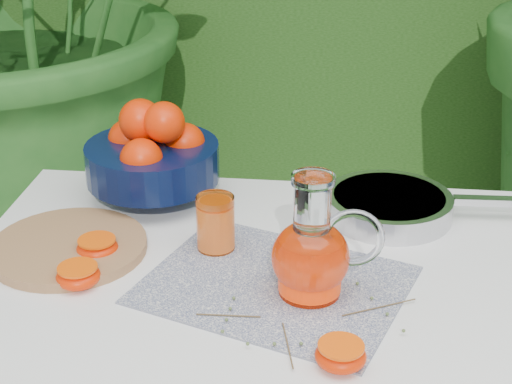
# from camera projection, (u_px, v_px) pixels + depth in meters

# --- Properties ---
(white_table) EXTENTS (1.00, 0.70, 0.75)m
(white_table) POSITION_uv_depth(u_px,v_px,m) (255.00, 306.00, 1.36)
(white_table) COLOR white
(white_table) RESTS_ON ground
(placemat) EXTENTS (0.49, 0.43, 0.00)m
(placemat) POSITION_uv_depth(u_px,v_px,m) (275.00, 285.00, 1.27)
(placemat) COLOR #0C1846
(placemat) RESTS_ON white_table
(cutting_board) EXTENTS (0.28, 0.28, 0.02)m
(cutting_board) POSITION_uv_depth(u_px,v_px,m) (69.00, 247.00, 1.37)
(cutting_board) COLOR olive
(cutting_board) RESTS_ON white_table
(fruit_bowl) EXTENTS (0.28, 0.28, 0.21)m
(fruit_bowl) POSITION_uv_depth(u_px,v_px,m) (153.00, 154.00, 1.53)
(fruit_bowl) COLOR black
(fruit_bowl) RESTS_ON white_table
(juice_pitcher) EXTENTS (0.18, 0.13, 0.20)m
(juice_pitcher) POSITION_uv_depth(u_px,v_px,m) (312.00, 254.00, 1.22)
(juice_pitcher) COLOR white
(juice_pitcher) RESTS_ON white_table
(juice_tumbler) EXTENTS (0.08, 0.08, 0.10)m
(juice_tumbler) POSITION_uv_depth(u_px,v_px,m) (216.00, 224.00, 1.36)
(juice_tumbler) COLOR white
(juice_tumbler) RESTS_ON white_table
(saute_pan) EXTENTS (0.43, 0.25, 0.05)m
(saute_pan) POSITION_uv_depth(u_px,v_px,m) (391.00, 205.00, 1.48)
(saute_pan) COLOR #BABABF
(saute_pan) RESTS_ON white_table
(orange_halves) EXTENTS (0.51, 0.34, 0.04)m
(orange_halves) POSITION_uv_depth(u_px,v_px,m) (162.00, 289.00, 1.23)
(orange_halves) COLOR #FF3102
(orange_halves) RESTS_ON white_table
(thyme_sprigs) EXTENTS (0.33, 0.23, 0.01)m
(thyme_sprigs) POSITION_uv_depth(u_px,v_px,m) (302.00, 321.00, 1.17)
(thyme_sprigs) COLOR brown
(thyme_sprigs) RESTS_ON white_table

